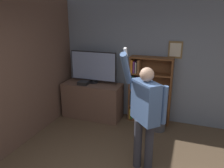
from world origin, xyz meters
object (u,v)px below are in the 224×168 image
at_px(television, 93,67).
at_px(person, 145,110).
at_px(waste_bin, 159,121).
at_px(bookshelf, 146,90).
at_px(game_console, 83,83).

xyz_separation_m(television, person, (1.53, -1.52, -0.20)).
bearing_deg(waste_bin, bookshelf, 136.27).
bearing_deg(television, bookshelf, 6.50).
height_order(television, bookshelf, television).
distance_m(television, person, 2.17).
distance_m(game_console, waste_bin, 1.88).
relative_size(television, waste_bin, 2.79).
bearing_deg(game_console, bookshelf, 14.22).
height_order(television, game_console, television).
bearing_deg(bookshelf, person, -79.45).
height_order(game_console, person, person).
bearing_deg(television, waste_bin, -7.74).
bearing_deg(television, game_console, -127.87).
distance_m(game_console, bookshelf, 1.43).
bearing_deg(waste_bin, television, 172.26).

